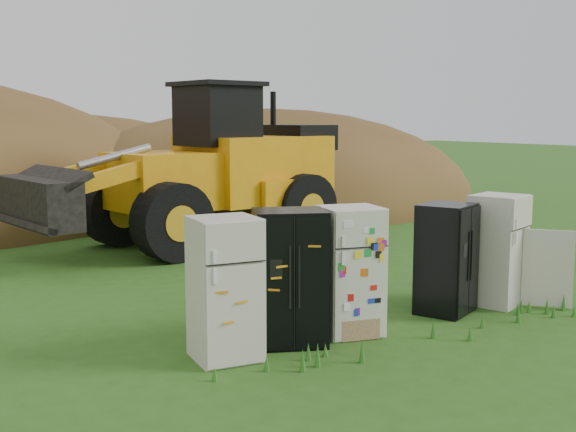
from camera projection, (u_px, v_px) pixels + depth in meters
name	position (u px, v px, depth m)	size (l,w,h in m)	color
ground	(378.00, 326.00, 10.15)	(120.00, 120.00, 0.00)	#285416
fridge_leftmost	(225.00, 288.00, 8.70)	(0.77, 0.74, 1.74)	beige
fridge_black_side	(290.00, 277.00, 9.27)	(0.91, 0.72, 1.75)	black
fridge_sticker	(350.00, 271.00, 9.71)	(0.77, 0.71, 1.73)	silver
fridge_black_right	(446.00, 259.00, 10.76)	(0.82, 0.69, 1.64)	black
fridge_open_door	(497.00, 250.00, 11.26)	(0.78, 0.72, 1.73)	beige
wheel_loader	(183.00, 165.00, 16.07)	(7.68, 3.12, 3.72)	orange
dirt_mound_right	(268.00, 205.00, 24.06)	(15.47, 11.34, 6.42)	#4C3518
dirt_mound_back	(42.00, 200.00, 25.65)	(17.28, 11.52, 6.19)	#4C3518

